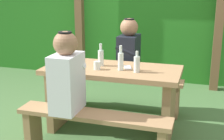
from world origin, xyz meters
TOP-DOWN VIEW (x-y plane):
  - ground_plane at (0.00, 0.00)m, footprint 12.00×12.00m
  - hedge_backdrop at (0.00, 2.29)m, footprint 6.40×0.75m
  - pergola_post_left at (-1.07, 1.73)m, footprint 0.12×0.12m
  - pergola_post_right at (1.07, 1.73)m, footprint 0.12×0.12m
  - picnic_table at (0.00, 0.00)m, footprint 1.40×0.64m
  - bench_near at (0.00, -0.57)m, footprint 1.40×0.24m
  - bench_far at (0.00, 0.57)m, footprint 1.40×0.24m
  - person_white_shirt at (-0.24, -0.57)m, footprint 0.25×0.35m
  - person_black_coat at (0.04, 0.57)m, footprint 0.25×0.35m
  - drinking_glass at (-0.12, -0.11)m, footprint 0.07×0.07m
  - bottle_left at (0.28, -0.09)m, footprint 0.06×0.06m
  - bottle_right at (-0.14, 0.05)m, footprint 0.06×0.06m
  - bottle_center at (0.11, -0.06)m, footprint 0.06×0.06m
  - cell_phone at (0.15, 0.05)m, footprint 0.11×0.16m

SIDE VIEW (x-z plane):
  - ground_plane at x=0.00m, z-range 0.00..0.00m
  - bench_near at x=0.00m, z-range 0.09..0.53m
  - bench_far at x=0.00m, z-range 0.09..0.53m
  - picnic_table at x=0.00m, z-range 0.13..0.83m
  - cell_phone at x=0.15m, z-range 0.70..0.71m
  - drinking_glass at x=-0.12m, z-range 0.70..0.78m
  - person_white_shirt at x=-0.24m, z-range 0.40..1.12m
  - person_black_coat at x=0.04m, z-range 0.40..1.12m
  - bottle_left at x=0.28m, z-range 0.68..0.89m
  - bottle_right at x=-0.14m, z-range 0.67..0.91m
  - bottle_center at x=0.11m, z-range 0.67..0.92m
  - hedge_backdrop at x=0.00m, z-range 0.00..1.85m
  - pergola_post_left at x=-1.07m, z-range 0.00..2.03m
  - pergola_post_right at x=1.07m, z-range 0.00..2.03m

